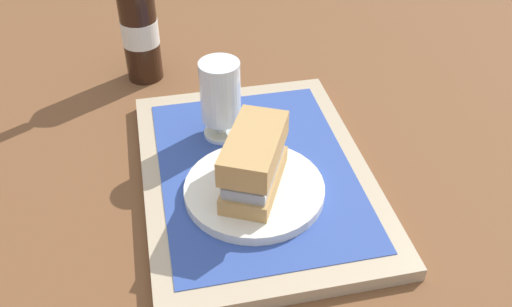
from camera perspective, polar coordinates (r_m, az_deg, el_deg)
ground_plane at (r=0.82m, az=0.00°, el=-2.72°), size 3.00×3.00×0.00m
tray at (r=0.81m, az=0.00°, el=-2.19°), size 0.44×0.32×0.02m
placemat at (r=0.81m, az=0.00°, el=-1.62°), size 0.38×0.27×0.00m
plate at (r=0.76m, az=-0.17°, el=-3.67°), size 0.19×0.19×0.01m
sandwich at (r=0.73m, az=-0.12°, el=-0.61°), size 0.14×0.11×0.08m
beer_glass at (r=0.83m, az=-3.60°, el=5.66°), size 0.06×0.06×0.12m
beer_bottle at (r=1.02m, az=-11.74°, el=12.64°), size 0.07×0.07×0.27m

